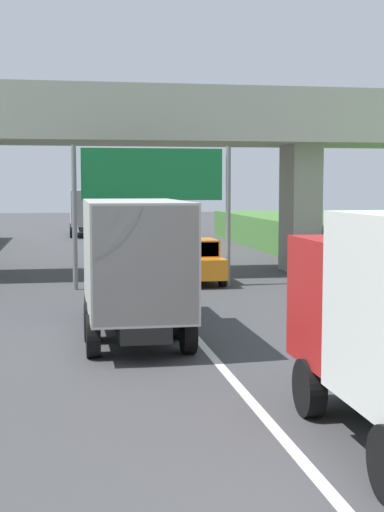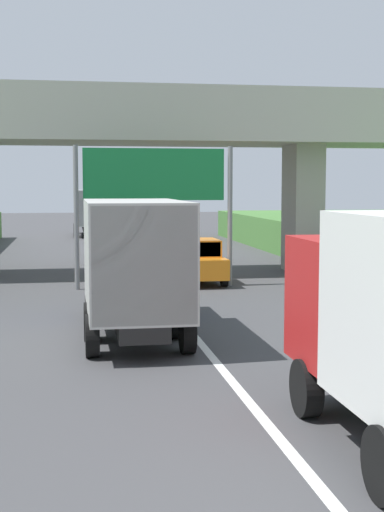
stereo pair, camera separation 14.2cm
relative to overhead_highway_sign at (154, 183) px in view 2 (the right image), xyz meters
name	(u,v)px [view 2 (the right image)]	position (x,y,z in m)	size (l,w,h in m)	color
lane_centre_stripe	(159,293)	(0.00, -1.47, -3.86)	(0.20, 85.22, 0.01)	white
overpass_bridge	(143,136)	(0.00, 4.19, 1.98)	(40.00, 4.80, 7.75)	#ADA89E
overhead_highway_sign	(154,183)	(0.00, 0.00, 0.00)	(5.88, 0.18, 5.25)	slate
truck_green	(138,211)	(1.84, 26.93, -1.93)	(2.44, 7.30, 3.44)	black
truck_blue	(132,260)	(-1.55, -8.54, -1.93)	(2.44, 7.30, 3.44)	black
truck_silver	(90,210)	(-1.63, 29.10, -1.93)	(2.44, 7.30, 3.44)	black
car_orange	(197,261)	(1.78, 1.09, -3.01)	(1.86, 4.10, 1.72)	orange
car_white	(146,233)	(1.48, 17.84, -3.01)	(1.86, 4.10, 1.72)	silver
construction_barrel_3	(360,284)	(6.60, -3.54, -3.41)	(0.57, 0.57, 0.90)	orange
construction_barrel_4	(309,268)	(6.46, 1.50, -3.41)	(0.57, 0.57, 0.90)	orange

